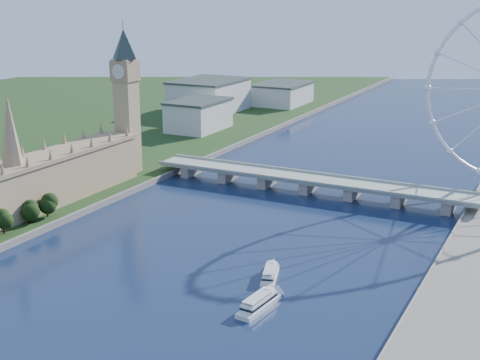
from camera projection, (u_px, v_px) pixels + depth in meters
The scene contains 6 objects.
parliament_range at pixel (16, 190), 380.06m from camera, with size 24.00×200.00×70.00m.
big_ben at pixel (126, 83), 459.45m from camera, with size 20.02×20.02×110.00m.
westminster_bridge at pixel (309, 182), 438.78m from camera, with size 220.00×22.00×9.50m.
city_skyline at pixel (446, 110), 641.70m from camera, with size 505.00×280.00×32.00m.
tour_boat_near at pixel (270, 278), 307.91m from camera, with size 6.54×25.82×5.67m, color silver, non-canonical shape.
tour_boat_far at pixel (259, 308), 278.67m from camera, with size 7.47×29.26×6.46m, color silver, non-canonical shape.
Camera 1 is at (151.26, -96.24, 127.84)m, focal length 50.00 mm.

